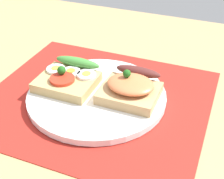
# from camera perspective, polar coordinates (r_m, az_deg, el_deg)

# --- Properties ---
(ground_plane) EXTENTS (1.20, 0.90, 0.03)m
(ground_plane) POSITION_cam_1_polar(r_m,az_deg,el_deg) (0.61, -2.63, -3.00)
(ground_plane) COLOR tan
(placemat) EXTENTS (0.40, 0.36, 0.00)m
(placemat) POSITION_cam_1_polar(r_m,az_deg,el_deg) (0.60, -2.68, -1.67)
(placemat) COLOR #A3231B
(placemat) RESTS_ON ground_plane
(plate) EXTENTS (0.25, 0.25, 0.01)m
(plate) POSITION_cam_1_polar(r_m,az_deg,el_deg) (0.59, -2.70, -1.07)
(plate) COLOR white
(plate) RESTS_ON placemat
(sandwich_egg_tomato) EXTENTS (0.10, 0.11, 0.04)m
(sandwich_egg_tomato) POSITION_cam_1_polar(r_m,az_deg,el_deg) (0.61, -7.74, 1.93)
(sandwich_egg_tomato) COLOR tan
(sandwich_egg_tomato) RESTS_ON plate
(sandwich_salmon) EXTENTS (0.10, 0.10, 0.05)m
(sandwich_salmon) POSITION_cam_1_polar(r_m,az_deg,el_deg) (0.57, 3.33, 0.38)
(sandwich_salmon) COLOR tan
(sandwich_salmon) RESTS_ON plate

